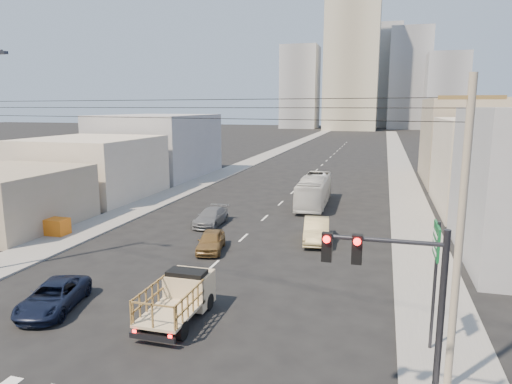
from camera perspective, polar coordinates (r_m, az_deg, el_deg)
The scene contains 25 objects.
ground at distance 20.09m, azimuth -13.97°, elevation -16.46°, with size 420.00×420.00×0.00m, color black.
sidewalk_left at distance 88.41m, azimuth 1.85°, elevation 4.79°, with size 3.50×180.00×0.12m, color gray.
sidewalk_right at distance 85.95m, azimuth 17.29°, elevation 4.15°, with size 3.50×180.00×0.12m, color gray.
lane_dashes at distance 69.63m, azimuth 7.93°, elevation 3.06°, with size 0.15×104.00×0.01m.
flatbed_pickup at distance 20.27m, azimuth -9.59°, elevation -12.61°, with size 1.95×4.41×1.90m.
navy_pickup at distance 22.97m, azimuth -24.01°, elevation -11.87°, with size 2.03×4.41×1.23m, color black.
city_bus at distance 42.57m, azimuth 7.29°, elevation 0.17°, with size 2.32×9.93×2.76m, color silver.
sedan_brown at distance 29.24m, azimuth -5.65°, elevation -6.11°, with size 1.53×3.80×1.29m, color brown.
sedan_tan at distance 31.33m, azimuth 7.56°, elevation -4.75°, with size 1.66×4.77×1.57m, color tan.
sedan_grey at distance 35.49m, azimuth -5.64°, elevation -3.12°, with size 1.80×4.42×1.28m, color slate.
traffic_signal at distance 12.94m, azimuth 17.60°, elevation -12.44°, with size 3.23×0.35×6.00m.
green_sign at distance 17.86m, azimuth 21.55°, elevation -7.39°, with size 0.18×1.60×5.00m.
utility_pole at distance 15.13m, azimuth 24.12°, elevation -5.08°, with size 1.80×0.24×10.00m.
overhead_wires at distance 19.24m, azimuth -12.95°, elevation 10.14°, with size 23.01×5.02×0.72m.
crate_stack at distance 35.37m, azimuth -23.83°, elevation -3.96°, with size 1.80×1.20×1.14m.
bldg_right_mid at distance 44.94m, azimuth 28.85°, elevation 2.86°, with size 11.00×14.00×8.00m, color #C2B39C.
bldg_right_far at distance 60.56m, azimuth 26.02°, elevation 5.73°, with size 12.00×16.00×10.00m, color gray.
bldg_left_near at distance 39.19m, azimuth -28.61°, elevation -0.74°, with size 9.00×10.00×4.40m, color gray.
bldg_left_mid at distance 48.82m, azimuth -19.78°, elevation 2.89°, with size 11.00×12.00×6.00m, color #C2B39C.
bldg_left_far at distance 61.72m, azimuth -12.18°, elevation 5.70°, with size 12.00×16.00×8.00m, color #969698.
high_rise_tower at distance 187.08m, azimuth 11.98°, elevation 16.83°, with size 20.00×20.00×60.00m, color tan.
midrise_ne at distance 200.93m, azimuth 18.60°, elevation 13.21°, with size 16.00×16.00×40.00m, color gray.
midrise_nw at distance 198.73m, azimuth 5.53°, elevation 12.87°, with size 15.00×15.00×34.00m, color gray.
midrise_back at distance 215.85m, azimuth 15.17°, elevation 13.70°, with size 18.00×18.00×44.00m, color #969698.
midrise_east at distance 181.71m, azimuth 22.64°, elevation 11.39°, with size 14.00×14.00×28.00m, color gray.
Camera 1 is at (9.13, -15.44, 9.04)m, focal length 32.00 mm.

